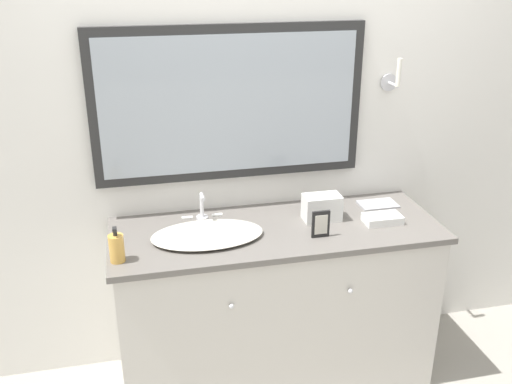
{
  "coord_description": "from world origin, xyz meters",
  "views": [
    {
      "loc": [
        -0.65,
        -2.1,
        2.13
      ],
      "look_at": [
        -0.1,
        0.33,
        1.09
      ],
      "focal_mm": 40.0,
      "sensor_mm": 36.0,
      "label": 1
    }
  ],
  "objects_px": {
    "soap_bottle": "(117,248)",
    "appliance_box": "(322,208)",
    "sink_basin": "(207,234)",
    "picture_frame": "(321,224)"
  },
  "relations": [
    {
      "from": "sink_basin",
      "to": "picture_frame",
      "type": "relative_size",
      "value": 3.96
    },
    {
      "from": "soap_bottle",
      "to": "picture_frame",
      "type": "relative_size",
      "value": 1.24
    },
    {
      "from": "sink_basin",
      "to": "appliance_box",
      "type": "distance_m",
      "value": 0.6
    },
    {
      "from": "sink_basin",
      "to": "soap_bottle",
      "type": "relative_size",
      "value": 3.18
    },
    {
      "from": "soap_bottle",
      "to": "picture_frame",
      "type": "height_order",
      "value": "soap_bottle"
    },
    {
      "from": "sink_basin",
      "to": "picture_frame",
      "type": "height_order",
      "value": "sink_basin"
    },
    {
      "from": "picture_frame",
      "to": "appliance_box",
      "type": "bearing_deg",
      "value": 69.48
    },
    {
      "from": "soap_bottle",
      "to": "appliance_box",
      "type": "bearing_deg",
      "value": 11.59
    },
    {
      "from": "appliance_box",
      "to": "soap_bottle",
      "type": "bearing_deg",
      "value": -168.41
    },
    {
      "from": "picture_frame",
      "to": "sink_basin",
      "type": "bearing_deg",
      "value": 167.42
    }
  ]
}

